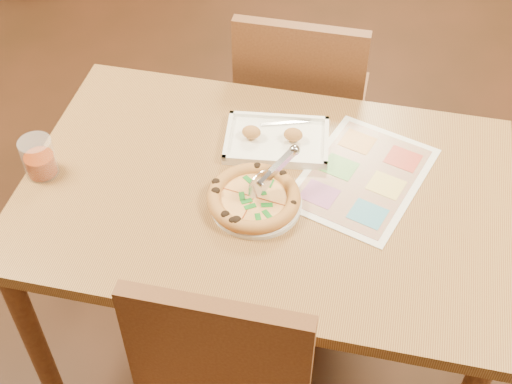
% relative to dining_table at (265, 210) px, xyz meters
% --- Properties ---
extents(dining_table, '(1.30, 0.85, 0.72)m').
position_rel_dining_table_xyz_m(dining_table, '(0.00, 0.00, 0.00)').
color(dining_table, olive).
rests_on(dining_table, ground).
extents(chair_far, '(0.42, 0.42, 0.47)m').
position_rel_dining_table_xyz_m(chair_far, '(-0.00, 0.60, -0.07)').
color(chair_far, brown).
rests_on(chair_far, ground).
extents(plate, '(0.29, 0.29, 0.01)m').
position_rel_dining_table_xyz_m(plate, '(-0.01, -0.06, 0.09)').
color(plate, silver).
rests_on(plate, dining_table).
extents(pizza, '(0.24, 0.24, 0.04)m').
position_rel_dining_table_xyz_m(pizza, '(-0.02, -0.06, 0.11)').
color(pizza, '#C78444').
rests_on(pizza, plate).
extents(pizza_cutter, '(0.10, 0.14, 0.09)m').
position_rel_dining_table_xyz_m(pizza_cutter, '(0.02, -0.02, 0.17)').
color(pizza_cutter, silver).
rests_on(pizza_cutter, pizza).
extents(appetizer_tray, '(0.31, 0.23, 0.06)m').
position_rel_dining_table_xyz_m(appetizer_tray, '(-0.01, 0.18, 0.10)').
color(appetizer_tray, white).
rests_on(appetizer_tray, dining_table).
extents(glass_tumbler, '(0.09, 0.09, 0.11)m').
position_rel_dining_table_xyz_m(glass_tumbler, '(-0.61, -0.07, 0.13)').
color(glass_tumbler, maroon).
rests_on(glass_tumbler, dining_table).
extents(menu, '(0.41, 0.49, 0.00)m').
position_rel_dining_table_xyz_m(menu, '(0.25, 0.10, 0.09)').
color(menu, white).
rests_on(menu, dining_table).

